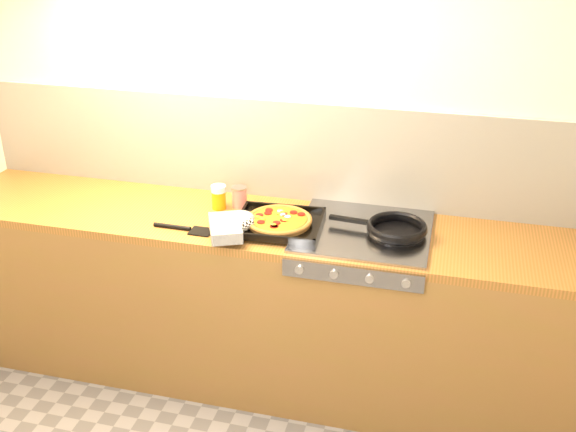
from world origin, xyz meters
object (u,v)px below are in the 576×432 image
(pizza_on_tray, at_px, (264,222))
(juice_glass, at_px, (219,197))
(frying_pan, at_px, (395,229))
(tomato_can, at_px, (239,197))

(pizza_on_tray, xyz_separation_m, juice_glass, (-0.28, 0.18, 0.02))
(pizza_on_tray, relative_size, juice_glass, 4.34)
(pizza_on_tray, distance_m, frying_pan, 0.59)
(tomato_can, height_order, juice_glass, juice_glass)
(tomato_can, bearing_deg, frying_pan, -9.53)
(juice_glass, bearing_deg, tomato_can, 23.06)
(frying_pan, distance_m, tomato_can, 0.78)
(tomato_can, bearing_deg, juice_glass, -156.94)
(pizza_on_tray, bearing_deg, frying_pan, 8.44)
(pizza_on_tray, height_order, juice_glass, juice_glass)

